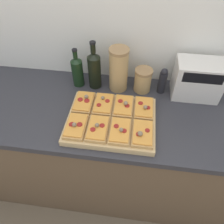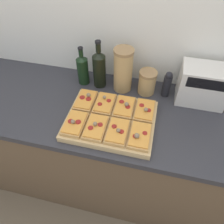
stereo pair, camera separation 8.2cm
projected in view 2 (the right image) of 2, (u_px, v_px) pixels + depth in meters
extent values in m
plane|color=brown|center=(106.00, 216.00, 1.77)|extent=(12.00, 12.00, 0.00)
cube|color=silver|center=(130.00, 30.00, 1.30)|extent=(6.00, 0.06, 2.50)
cube|color=brown|center=(115.00, 153.00, 1.65)|extent=(2.60, 0.64, 0.88)
cube|color=#2D2D33|center=(116.00, 112.00, 1.32)|extent=(2.63, 0.67, 0.04)
cube|color=tan|center=(111.00, 121.00, 1.22)|extent=(0.48, 0.38, 0.04)
cube|color=tan|center=(86.00, 101.00, 1.28)|extent=(0.11, 0.17, 0.02)
cube|color=orange|center=(85.00, 99.00, 1.27)|extent=(0.10, 0.15, 0.01)
cylinder|color=maroon|center=(82.00, 97.00, 1.27)|extent=(0.03, 0.03, 0.00)
cylinder|color=maroon|center=(88.00, 99.00, 1.27)|extent=(0.03, 0.03, 0.00)
sphere|color=#7F6B51|center=(88.00, 95.00, 1.27)|extent=(0.02, 0.02, 0.02)
cube|color=tan|center=(105.00, 104.00, 1.27)|extent=(0.11, 0.17, 0.02)
cube|color=orange|center=(105.00, 102.00, 1.26)|extent=(0.10, 0.15, 0.01)
cylinder|color=maroon|center=(100.00, 104.00, 1.24)|extent=(0.03, 0.03, 0.00)
cylinder|color=maroon|center=(109.00, 101.00, 1.26)|extent=(0.03, 0.03, 0.00)
sphere|color=#7F6B51|center=(104.00, 97.00, 1.26)|extent=(0.02, 0.02, 0.02)
cube|color=tan|center=(124.00, 107.00, 1.25)|extent=(0.11, 0.17, 0.02)
cube|color=orange|center=(124.00, 106.00, 1.24)|extent=(0.10, 0.15, 0.01)
cylinder|color=maroon|center=(122.00, 102.00, 1.25)|extent=(0.03, 0.03, 0.00)
cylinder|color=maroon|center=(128.00, 107.00, 1.22)|extent=(0.03, 0.03, 0.00)
sphere|color=#7F6B51|center=(127.00, 104.00, 1.22)|extent=(0.02, 0.02, 0.02)
cube|color=tan|center=(145.00, 111.00, 1.23)|extent=(0.11, 0.17, 0.02)
cube|color=orange|center=(145.00, 109.00, 1.22)|extent=(0.10, 0.15, 0.01)
cylinder|color=maroon|center=(142.00, 105.00, 1.23)|extent=(0.03, 0.03, 0.00)
cylinder|color=maroon|center=(149.00, 110.00, 1.20)|extent=(0.03, 0.03, 0.00)
sphere|color=#7F6B51|center=(146.00, 110.00, 1.19)|extent=(0.02, 0.02, 0.02)
cube|color=tan|center=(75.00, 124.00, 1.16)|extent=(0.11, 0.17, 0.02)
cube|color=orange|center=(75.00, 122.00, 1.15)|extent=(0.10, 0.15, 0.01)
cylinder|color=maroon|center=(71.00, 121.00, 1.15)|extent=(0.03, 0.03, 0.00)
cylinder|color=maroon|center=(78.00, 122.00, 1.15)|extent=(0.03, 0.03, 0.00)
sphere|color=#7F6B51|center=(73.00, 122.00, 1.14)|extent=(0.02, 0.02, 0.02)
cube|color=tan|center=(96.00, 128.00, 1.15)|extent=(0.11, 0.17, 0.02)
cube|color=orange|center=(96.00, 126.00, 1.14)|extent=(0.10, 0.15, 0.01)
cylinder|color=maroon|center=(91.00, 128.00, 1.12)|extent=(0.03, 0.03, 0.00)
cylinder|color=maroon|center=(100.00, 125.00, 1.13)|extent=(0.03, 0.03, 0.00)
sphere|color=#7F6B51|center=(95.00, 124.00, 1.13)|extent=(0.02, 0.02, 0.02)
cube|color=tan|center=(117.00, 132.00, 1.13)|extent=(0.11, 0.17, 0.02)
cube|color=orange|center=(118.00, 130.00, 1.12)|extent=(0.10, 0.15, 0.01)
cylinder|color=maroon|center=(114.00, 126.00, 1.13)|extent=(0.03, 0.03, 0.00)
cylinder|color=maroon|center=(121.00, 132.00, 1.10)|extent=(0.03, 0.03, 0.00)
sphere|color=#7F6B51|center=(118.00, 130.00, 1.10)|extent=(0.02, 0.02, 0.02)
cube|color=tan|center=(140.00, 136.00, 1.11)|extent=(0.11, 0.17, 0.02)
cube|color=orange|center=(140.00, 134.00, 1.10)|extent=(0.10, 0.15, 0.01)
cylinder|color=maroon|center=(135.00, 136.00, 1.08)|extent=(0.02, 0.02, 0.00)
cylinder|color=maroon|center=(145.00, 133.00, 1.10)|extent=(0.02, 0.02, 0.00)
sphere|color=#7F6B51|center=(137.00, 136.00, 1.07)|extent=(0.03, 0.03, 0.03)
cylinder|color=black|center=(83.00, 71.00, 1.41)|extent=(0.07, 0.07, 0.18)
cone|color=black|center=(81.00, 58.00, 1.34)|extent=(0.07, 0.07, 0.03)
cylinder|color=black|center=(81.00, 53.00, 1.31)|extent=(0.03, 0.03, 0.05)
cylinder|color=black|center=(80.00, 48.00, 1.29)|extent=(0.03, 0.03, 0.01)
cylinder|color=black|center=(99.00, 71.00, 1.38)|extent=(0.08, 0.08, 0.22)
cone|color=black|center=(99.00, 54.00, 1.29)|extent=(0.08, 0.08, 0.03)
cylinder|color=black|center=(98.00, 47.00, 1.26)|extent=(0.03, 0.03, 0.06)
cylinder|color=black|center=(98.00, 42.00, 1.23)|extent=(0.04, 0.04, 0.01)
cylinder|color=tan|center=(123.00, 71.00, 1.34)|extent=(0.12, 0.12, 0.27)
cylinder|color=#937047|center=(124.00, 51.00, 1.23)|extent=(0.12, 0.12, 0.02)
cylinder|color=tan|center=(147.00, 83.00, 1.36)|extent=(0.11, 0.11, 0.14)
cylinder|color=#937047|center=(148.00, 73.00, 1.30)|extent=(0.11, 0.11, 0.02)
cylinder|color=black|center=(167.00, 86.00, 1.34)|extent=(0.05, 0.05, 0.14)
sphere|color=black|center=(169.00, 75.00, 1.28)|extent=(0.04, 0.04, 0.04)
cube|color=beige|center=(203.00, 85.00, 1.27)|extent=(0.28, 0.17, 0.24)
cube|color=black|center=(208.00, 84.00, 1.17)|extent=(0.22, 0.01, 0.07)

